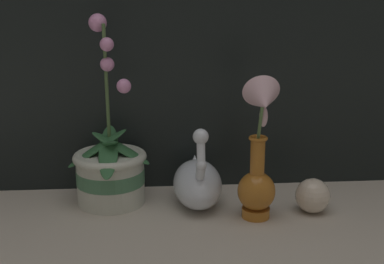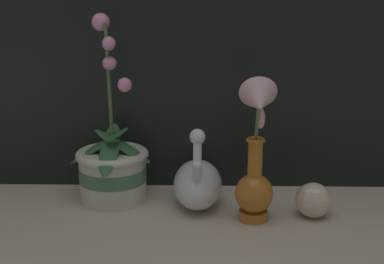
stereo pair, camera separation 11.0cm
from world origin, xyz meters
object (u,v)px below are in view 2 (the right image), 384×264
object	(u,v)px
orchid_potted_plant	(113,166)
glass_sphere	(313,200)
swan_figurine	(198,182)
blue_vase	(256,164)

from	to	relation	value
orchid_potted_plant	glass_sphere	size ratio (longest dim) A/B	5.57
swan_figurine	glass_sphere	distance (m)	0.26
swan_figurine	orchid_potted_plant	bearing A→B (deg)	172.36
blue_vase	glass_sphere	size ratio (longest dim) A/B	4.10
blue_vase	swan_figurine	bearing A→B (deg)	143.17
swan_figurine	blue_vase	xyz separation A→B (m)	(0.12, -0.09, 0.08)
swan_figurine	glass_sphere	bearing A→B (deg)	-13.92
orchid_potted_plant	glass_sphere	xyz separation A→B (m)	(0.46, -0.09, -0.04)
swan_figurine	glass_sphere	xyz separation A→B (m)	(0.25, -0.06, -0.02)
orchid_potted_plant	swan_figurine	size ratio (longest dim) A/B	2.04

